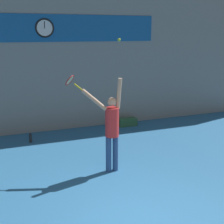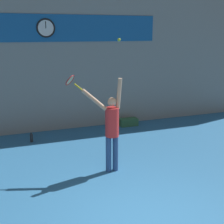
{
  "view_description": "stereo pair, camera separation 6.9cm",
  "coord_description": "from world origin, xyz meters",
  "px_view_note": "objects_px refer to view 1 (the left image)",
  "views": [
    {
      "loc": [
        -2.19,
        -3.9,
        3.18
      ],
      "look_at": [
        0.24,
        2.44,
        1.43
      ],
      "focal_mm": 50.0,
      "sensor_mm": 36.0,
      "label": 1
    },
    {
      "loc": [
        -2.13,
        -3.93,
        3.18
      ],
      "look_at": [
        0.24,
        2.44,
        1.43
      ],
      "focal_mm": 50.0,
      "sensor_mm": 36.0,
      "label": 2
    }
  ],
  "objects_px": {
    "tennis_player": "(111,127)",
    "tennis_ball": "(119,40)",
    "water_bottle": "(31,138)",
    "equipment_bag": "(127,122)",
    "scoreboard_clock": "(45,28)",
    "tennis_racket": "(71,81)"
  },
  "relations": [
    {
      "from": "tennis_player",
      "to": "tennis_ball",
      "type": "distance_m",
      "value": 1.94
    },
    {
      "from": "scoreboard_clock",
      "to": "equipment_bag",
      "type": "bearing_deg",
      "value": -7.47
    },
    {
      "from": "tennis_racket",
      "to": "tennis_ball",
      "type": "relative_size",
      "value": 6.2
    },
    {
      "from": "tennis_player",
      "to": "water_bottle",
      "type": "bearing_deg",
      "value": 119.88
    },
    {
      "from": "tennis_ball",
      "to": "water_bottle",
      "type": "xyz_separation_m",
      "value": [
        -1.69,
        2.75,
        -2.89
      ]
    },
    {
      "from": "scoreboard_clock",
      "to": "tennis_racket",
      "type": "relative_size",
      "value": 1.38
    },
    {
      "from": "tennis_player",
      "to": "tennis_ball",
      "type": "bearing_deg",
      "value": -24.57
    },
    {
      "from": "tennis_racket",
      "to": "tennis_ball",
      "type": "bearing_deg",
      "value": -32.57
    },
    {
      "from": "scoreboard_clock",
      "to": "tennis_racket",
      "type": "xyz_separation_m",
      "value": [
        0.03,
        -3.05,
        -1.19
      ]
    },
    {
      "from": "scoreboard_clock",
      "to": "tennis_player",
      "type": "distance_m",
      "value": 4.28
    },
    {
      "from": "tennis_player",
      "to": "tennis_ball",
      "type": "xyz_separation_m",
      "value": [
        0.15,
        -0.07,
        1.93
      ]
    },
    {
      "from": "tennis_player",
      "to": "water_bottle",
      "type": "relative_size",
      "value": 7.74
    },
    {
      "from": "tennis_player",
      "to": "tennis_racket",
      "type": "bearing_deg",
      "value": 146.06
    },
    {
      "from": "tennis_ball",
      "to": "scoreboard_clock",
      "type": "bearing_deg",
      "value": 104.82
    },
    {
      "from": "tennis_ball",
      "to": "tennis_racket",
      "type": "bearing_deg",
      "value": 147.43
    },
    {
      "from": "tennis_racket",
      "to": "tennis_player",
      "type": "bearing_deg",
      "value": -33.94
    },
    {
      "from": "tennis_player",
      "to": "equipment_bag",
      "type": "height_order",
      "value": "tennis_player"
    },
    {
      "from": "tennis_player",
      "to": "tennis_racket",
      "type": "xyz_separation_m",
      "value": [
        -0.79,
        0.53,
        1.01
      ]
    },
    {
      "from": "tennis_player",
      "to": "tennis_racket",
      "type": "height_order",
      "value": "tennis_racket"
    },
    {
      "from": "scoreboard_clock",
      "to": "tennis_racket",
      "type": "height_order",
      "value": "scoreboard_clock"
    },
    {
      "from": "water_bottle",
      "to": "equipment_bag",
      "type": "xyz_separation_m",
      "value": [
        3.37,
        0.55,
        -0.0
      ]
    },
    {
      "from": "tennis_ball",
      "to": "equipment_bag",
      "type": "distance_m",
      "value": 4.7
    }
  ]
}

